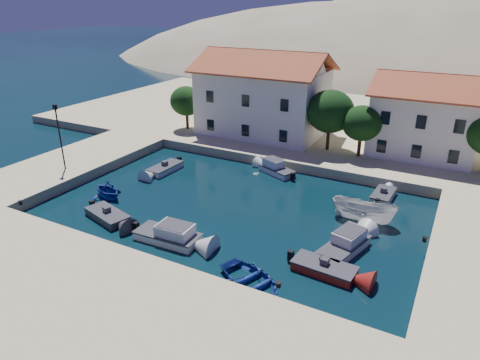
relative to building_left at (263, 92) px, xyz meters
name	(u,v)px	position (x,y,z in m)	size (l,w,h in m)	color
ground	(159,270)	(6.00, -28.00, -5.94)	(400.00, 400.00, 0.00)	black
quay_south	(86,321)	(6.00, -34.00, -5.44)	(52.00, 12.00, 1.00)	beige
quay_west	(72,164)	(-13.00, -18.00, -5.44)	(8.00, 20.00, 1.00)	beige
quay_north	(348,125)	(8.00, 10.00, -5.44)	(80.00, 36.00, 1.00)	beige
hills	(479,142)	(26.64, 95.62, -29.34)	(254.00, 176.00, 99.00)	gray
building_left	(263,92)	(0.00, 0.00, 0.00)	(14.70, 9.45, 9.70)	white
building_mid	(426,114)	(18.00, 1.00, -0.71)	(10.50, 8.40, 8.30)	white
trees	(344,117)	(10.51, -2.54, -1.10)	(37.30, 5.30, 6.45)	#382314
lamppost	(59,131)	(-11.50, -20.00, -1.18)	(0.35, 0.25, 6.22)	black
bollards	(226,238)	(8.80, -24.13, -4.79)	(29.36, 9.56, 0.30)	black
motorboat_grey_sw	(108,216)	(-1.91, -24.37, -5.64)	(4.40, 2.82, 1.25)	#38383E
cabin_cruiser_south	(168,235)	(4.29, -24.74, -5.46)	(4.91, 2.27, 1.60)	silver
rowboat_south	(251,284)	(11.90, -26.50, -5.94)	(3.34, 4.67, 0.97)	navy
motorboat_red_se	(324,268)	(15.44, -23.20, -5.64)	(4.13, 2.06, 1.25)	maroon
cabin_cruiser_east	(344,246)	(15.87, -20.22, -5.46)	(2.93, 4.89, 1.60)	silver
boat_east	(363,221)	(15.98, -15.14, -5.94)	(1.90, 5.04, 1.95)	silver
motorboat_white_ne	(383,196)	(16.55, -10.23, -5.64)	(1.75, 3.46, 1.25)	silver
rowboat_west	(108,197)	(-4.84, -21.31, -5.94)	(2.87, 3.32, 1.75)	navy
motorboat_white_west	(165,168)	(-4.20, -13.99, -5.64)	(1.93, 4.07, 1.25)	silver
cabin_cruiser_north	(277,169)	(6.05, -9.28, -5.46)	(4.15, 3.01, 1.60)	silver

